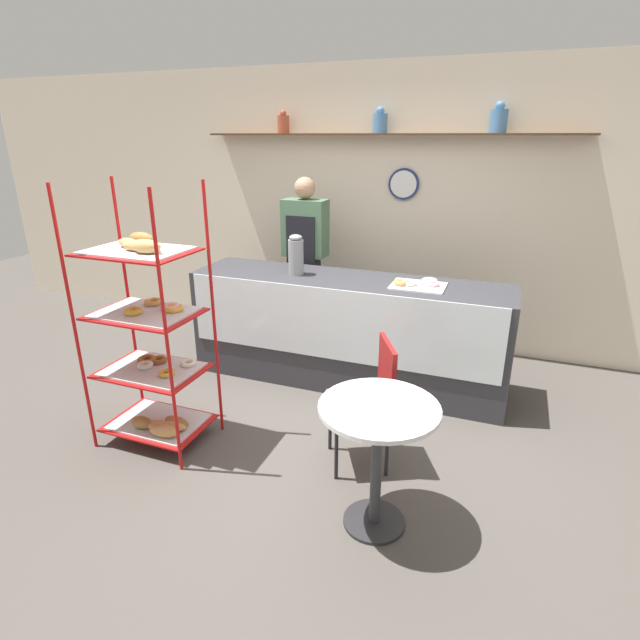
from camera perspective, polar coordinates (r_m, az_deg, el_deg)
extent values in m
plane|color=#4C4742|center=(3.69, -2.02, -13.39)|extent=(14.00, 14.00, 0.00)
cube|color=beige|center=(5.14, 7.25, 12.37)|extent=(10.00, 0.06, 2.70)
cube|color=#4C331E|center=(4.94, 7.18, 20.32)|extent=(3.56, 0.24, 0.02)
cylinder|color=#B24C33|center=(5.28, -4.21, 21.39)|extent=(0.12, 0.12, 0.16)
sphere|color=#B24C33|center=(5.29, -4.24, 22.50)|extent=(0.06, 0.06, 0.06)
cylinder|color=#4C7FB2|center=(4.95, 6.87, 21.41)|extent=(0.13, 0.13, 0.17)
sphere|color=#4C7FB2|center=(4.95, 6.93, 22.65)|extent=(0.07, 0.07, 0.07)
cylinder|color=#4C7FB2|center=(4.80, 19.72, 20.60)|extent=(0.15, 0.15, 0.19)
sphere|color=#4C7FB2|center=(4.80, 19.90, 22.01)|extent=(0.08, 0.08, 0.08)
cylinder|color=navy|center=(5.02, 9.55, 15.08)|extent=(0.29, 0.03, 0.29)
cylinder|color=white|center=(5.00, 9.51, 15.06)|extent=(0.25, 0.00, 0.25)
cube|color=#333338|center=(4.32, 3.12, -1.21)|extent=(2.69, 0.65, 0.93)
cube|color=silver|center=(3.97, 1.69, -0.60)|extent=(2.59, 0.01, 0.60)
cylinder|color=#B71414|center=(3.56, -26.26, -0.73)|extent=(0.02, 0.02, 1.80)
cylinder|color=#B71414|center=(3.09, -17.07, -2.50)|extent=(0.02, 0.02, 1.80)
cylinder|color=#B71414|center=(3.90, -20.98, 1.76)|extent=(0.02, 0.02, 1.80)
cylinder|color=#B71414|center=(3.47, -12.07, 0.50)|extent=(0.02, 0.02, 1.80)
cube|color=#B71414|center=(3.82, -17.88, -11.12)|extent=(0.69, 0.49, 0.01)
cube|color=silver|center=(3.81, -17.90, -10.97)|extent=(0.61, 0.43, 0.01)
ellipsoid|color=tan|center=(3.69, -17.95, -11.38)|extent=(0.21, 0.12, 0.07)
ellipsoid|color=olive|center=(3.69, -16.06, -11.12)|extent=(0.21, 0.09, 0.07)
ellipsoid|color=olive|center=(3.74, -19.72, -10.96)|extent=(0.16, 0.10, 0.09)
ellipsoid|color=tan|center=(3.60, -17.39, -12.01)|extent=(0.22, 0.11, 0.09)
ellipsoid|color=tan|center=(3.66, -16.57, -11.56)|extent=(0.22, 0.11, 0.06)
cube|color=#B71414|center=(3.63, -18.59, -5.52)|extent=(0.69, 0.49, 0.01)
cube|color=silver|center=(3.62, -18.61, -5.35)|extent=(0.61, 0.43, 0.01)
torus|color=gold|center=(3.48, -17.10, -5.82)|extent=(0.11, 0.11, 0.03)
torus|color=brown|center=(3.69, -17.91, -4.36)|extent=(0.11, 0.11, 0.03)
torus|color=silver|center=(3.59, -14.79, -4.78)|extent=(0.11, 0.11, 0.03)
torus|color=brown|center=(3.72, -19.20, -4.30)|extent=(0.13, 0.13, 0.04)
torus|color=silver|center=(3.64, -19.35, -4.88)|extent=(0.11, 0.11, 0.04)
cube|color=#B71414|center=(3.47, -19.35, 0.65)|extent=(0.69, 0.49, 0.01)
cube|color=silver|center=(3.47, -19.37, 0.83)|extent=(0.61, 0.43, 0.01)
torus|color=gold|center=(3.42, -16.34, 1.27)|extent=(0.13, 0.13, 0.03)
torus|color=gold|center=(3.44, -20.56, 0.95)|extent=(0.12, 0.12, 0.04)
torus|color=#EAB2C1|center=(3.46, -16.73, 1.46)|extent=(0.13, 0.13, 0.03)
torus|color=tan|center=(3.59, -18.50, 1.98)|extent=(0.13, 0.13, 0.03)
cube|color=#B71414|center=(3.37, -20.17, 7.29)|extent=(0.69, 0.49, 0.01)
cube|color=silver|center=(3.36, -20.19, 7.49)|extent=(0.61, 0.43, 0.01)
ellipsoid|color=tan|center=(3.21, -19.20, 7.93)|extent=(0.19, 0.13, 0.09)
ellipsoid|color=tan|center=(3.42, -20.99, 8.22)|extent=(0.21, 0.13, 0.06)
ellipsoid|color=olive|center=(3.48, -19.73, 8.76)|extent=(0.20, 0.10, 0.08)
ellipsoid|color=tan|center=(3.30, -20.32, 7.96)|extent=(0.19, 0.09, 0.07)
ellipsoid|color=#B27F47|center=(3.30, -19.32, 8.10)|extent=(0.23, 0.13, 0.07)
cube|color=#282833|center=(4.96, -1.62, 1.93)|extent=(0.25, 0.19, 0.97)
cube|color=#4C7051|center=(4.78, -1.71, 10.46)|extent=(0.41, 0.22, 0.53)
cube|color=black|center=(4.69, -2.24, 9.09)|extent=(0.29, 0.01, 0.44)
sphere|color=tan|center=(4.73, -1.76, 14.85)|extent=(0.20, 0.20, 0.20)
cylinder|color=#262628|center=(3.05, 6.17, -21.87)|extent=(0.35, 0.35, 0.02)
cylinder|color=#333338|center=(2.82, 6.46, -16.39)|extent=(0.06, 0.06, 0.71)
cylinder|color=white|center=(2.61, 6.78, -9.96)|extent=(0.63, 0.63, 0.02)
cylinder|color=black|center=(3.47, 1.16, -11.56)|extent=(0.02, 0.02, 0.43)
cylinder|color=black|center=(3.21, 1.89, -14.59)|extent=(0.02, 0.02, 0.43)
cylinder|color=black|center=(3.52, 6.48, -11.20)|extent=(0.02, 0.02, 0.43)
cylinder|color=black|center=(3.26, 7.70, -14.14)|extent=(0.02, 0.02, 0.43)
cube|color=maroon|center=(3.24, 4.42, -9.45)|extent=(0.51, 0.51, 0.03)
cube|color=maroon|center=(3.18, 7.65, -5.91)|extent=(0.19, 0.34, 0.40)
cylinder|color=gray|center=(4.27, -2.77, 7.18)|extent=(0.13, 0.13, 0.30)
ellipsoid|color=gray|center=(4.23, -2.81, 9.40)|extent=(0.11, 0.11, 0.05)
cube|color=white|center=(4.02, 11.16, 3.84)|extent=(0.42, 0.32, 0.01)
torus|color=tan|center=(4.00, 9.25, 4.26)|extent=(0.12, 0.12, 0.04)
torus|color=silver|center=(4.00, 10.18, 4.18)|extent=(0.12, 0.12, 0.03)
torus|color=#EAB2C1|center=(4.08, 12.40, 4.37)|extent=(0.13, 0.13, 0.04)
torus|color=#EAB2C1|center=(4.02, 12.70, 4.06)|extent=(0.12, 0.12, 0.03)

